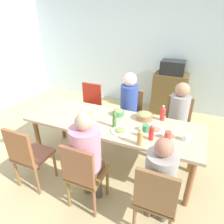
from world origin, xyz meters
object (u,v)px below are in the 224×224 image
at_px(chair_4, 90,105).
at_px(bottle_2, 151,132).
at_px(plate_1, 156,130).
at_px(plate_2, 121,131).
at_px(person_1, 129,103).
at_px(chair_5, 28,154).
at_px(dining_table, 112,127).
at_px(bowl_0, 118,112).
at_px(person_3, 178,113).
at_px(person_2, 160,178).
at_px(chair_3, 177,122).
at_px(side_cabinet, 169,94).
at_px(bottle_0, 163,113).
at_px(cup_1, 86,126).
at_px(person_0, 86,152).
at_px(bottle_3, 115,120).
at_px(chair_1, 130,113).
at_px(microwave, 173,67).
at_px(cup_3, 83,121).
at_px(cup_2, 187,138).
at_px(bottle_1, 140,137).
at_px(cup_4, 146,128).
at_px(chair_0, 83,173).
at_px(chair_2, 156,197).
at_px(bowl_1, 145,116).
at_px(plate_0, 89,114).
at_px(cup_0, 168,135).

bearing_deg(chair_4, bottle_2, -35.52).
height_order(plate_1, plate_2, same).
bearing_deg(person_1, chair_5, -118.26).
xyz_separation_m(dining_table, bowl_0, (0.01, 0.22, 0.12)).
bearing_deg(person_3, dining_table, -138.89).
distance_m(person_2, bowl_0, 1.21).
distance_m(chair_3, side_cabinet, 1.36).
distance_m(person_1, bottle_0, 0.73).
xyz_separation_m(cup_1, side_cabinet, (0.69, 2.41, -0.34)).
bearing_deg(bowl_0, chair_4, 144.66).
height_order(person_0, bottle_3, person_0).
bearing_deg(chair_1, person_2, -61.72).
xyz_separation_m(person_2, microwave, (-0.33, 2.79, 0.37)).
relative_size(chair_3, plate_1, 4.14).
xyz_separation_m(person_1, bottle_0, (0.62, -0.37, 0.10)).
relative_size(person_2, cup_3, 9.31).
height_order(person_2, bowl_0, person_2).
bearing_deg(chair_1, dining_table, -90.00).
height_order(person_3, side_cabinet, person_3).
distance_m(cup_2, bottle_1, 0.57).
xyz_separation_m(cup_2, cup_3, (-1.32, -0.13, -0.00)).
distance_m(person_0, bowl_0, 0.91).
bearing_deg(person_0, bottle_2, 40.49).
distance_m(dining_table, person_0, 0.70).
height_order(person_0, cup_4, person_0).
relative_size(bowl_0, bottle_0, 0.76).
relative_size(chair_0, chair_2, 1.00).
distance_m(cup_1, cup_4, 0.76).
bearing_deg(cup_1, cup_2, 11.94).
height_order(bowl_1, cup_3, bowl_1).
distance_m(plate_0, bottle_1, 0.96).
bearing_deg(bottle_3, chair_1, 95.32).
bearing_deg(microwave, cup_3, -109.57).
distance_m(bowl_0, bottle_1, 0.75).
distance_m(person_2, side_cabinet, 2.82).
height_order(plate_2, microwave, microwave).
height_order(chair_3, plate_2, chair_3).
relative_size(dining_table, plate_0, 9.49).
bearing_deg(cup_3, cup_1, -45.08).
xyz_separation_m(plate_0, plate_2, (0.58, -0.24, 0.00)).
xyz_separation_m(chair_5, microwave, (1.26, 2.89, 0.53)).
relative_size(chair_3, plate_0, 3.57).
xyz_separation_m(dining_table, chair_0, (0.00, -0.79, -0.16)).
relative_size(chair_5, bottle_3, 3.84).
xyz_separation_m(chair_4, cup_0, (1.56, -0.89, 0.28)).
distance_m(dining_table, bowl_1, 0.48).
bearing_deg(chair_2, person_0, 173.60).
bearing_deg(bottle_0, plate_1, -92.11).
height_order(plate_1, bowl_0, bowl_0).
bearing_deg(person_0, plate_2, 68.98).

